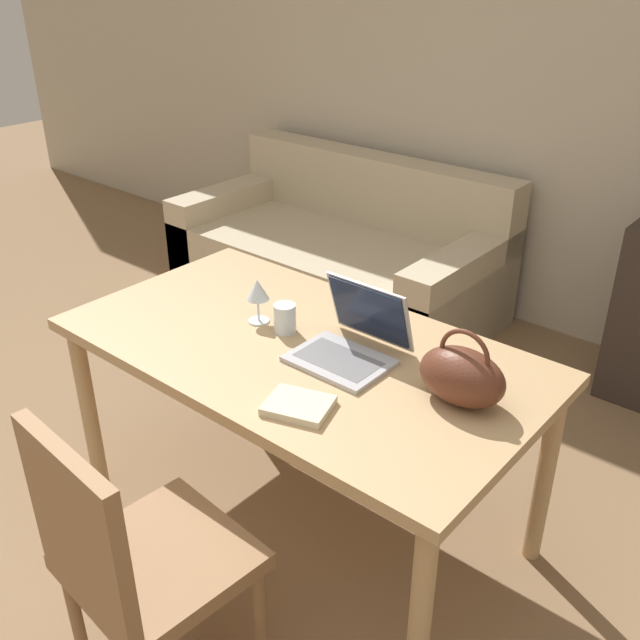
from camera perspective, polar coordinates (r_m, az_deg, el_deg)
wall_back at (r=3.82m, az=19.98°, el=18.02°), size 10.00×0.06×2.70m
dining_table at (r=2.37m, az=-1.59°, el=-3.60°), size 1.59×0.87×0.74m
chair at (r=1.99m, az=-14.85°, el=-17.76°), size 0.47×0.47×0.91m
couch at (r=4.18m, az=1.55°, el=5.02°), size 1.86×0.94×0.82m
laptop at (r=2.25m, az=2.71°, el=-1.40°), size 0.30×0.30×0.23m
drinking_glass at (r=2.39m, az=-2.83°, el=0.15°), size 0.08×0.08×0.10m
wine_glass at (r=2.43m, az=-5.02°, el=2.26°), size 0.08×0.08×0.16m
handbag at (r=2.04m, az=11.30°, el=-4.38°), size 0.26×0.17×0.23m
book at (r=2.01m, az=-1.73°, el=-6.87°), size 0.22×0.19×0.02m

